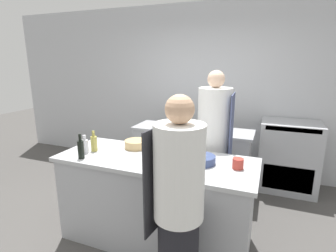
{
  "coord_description": "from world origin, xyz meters",
  "views": [
    {
      "loc": [
        1.03,
        -2.25,
        1.88
      ],
      "look_at": [
        0.0,
        0.35,
        1.18
      ],
      "focal_mm": 28.0,
      "sensor_mm": 36.0,
      "label": 1
    }
  ],
  "objects_px": {
    "chef_at_stove": "(214,147)",
    "oven_range": "(288,156)",
    "bottle_wine": "(94,143)",
    "bowl_mixing_large": "(201,159)",
    "bowl_prep_small": "(136,144)",
    "chef_at_prep_near": "(178,208)",
    "cup": "(238,164)",
    "bottle_vinegar": "(81,149)",
    "bottle_olive_oil": "(85,146)"
  },
  "relations": [
    {
      "from": "bottle_vinegar",
      "to": "oven_range",
      "type": "bearing_deg",
      "value": 45.48
    },
    {
      "from": "bowl_mixing_large",
      "to": "cup",
      "type": "xyz_separation_m",
      "value": [
        0.34,
        -0.0,
        0.01
      ]
    },
    {
      "from": "chef_at_stove",
      "to": "bottle_wine",
      "type": "xyz_separation_m",
      "value": [
        -1.15,
        -0.72,
        0.13
      ]
    },
    {
      "from": "bottle_vinegar",
      "to": "bowl_mixing_large",
      "type": "height_order",
      "value": "bottle_vinegar"
    },
    {
      "from": "oven_range",
      "to": "bowl_mixing_large",
      "type": "bearing_deg",
      "value": -116.7
    },
    {
      "from": "bottle_wine",
      "to": "cup",
      "type": "distance_m",
      "value": 1.51
    },
    {
      "from": "bottle_olive_oil",
      "to": "chef_at_prep_near",
      "type": "bearing_deg",
      "value": -22.47
    },
    {
      "from": "bottle_vinegar",
      "to": "bottle_wine",
      "type": "relative_size",
      "value": 1.12
    },
    {
      "from": "bottle_vinegar",
      "to": "cup",
      "type": "height_order",
      "value": "bottle_vinegar"
    },
    {
      "from": "bottle_vinegar",
      "to": "chef_at_stove",
      "type": "bearing_deg",
      "value": 40.1
    },
    {
      "from": "bottle_vinegar",
      "to": "bowl_mixing_large",
      "type": "bearing_deg",
      "value": 15.28
    },
    {
      "from": "bowl_mixing_large",
      "to": "chef_at_prep_near",
      "type": "bearing_deg",
      "value": -89.26
    },
    {
      "from": "chef_at_stove",
      "to": "bowl_prep_small",
      "type": "bearing_deg",
      "value": -61.94
    },
    {
      "from": "bottle_vinegar",
      "to": "bowl_mixing_large",
      "type": "distance_m",
      "value": 1.19
    },
    {
      "from": "bottle_wine",
      "to": "bowl_mixing_large",
      "type": "xyz_separation_m",
      "value": [
        1.16,
        0.08,
        -0.05
      ]
    },
    {
      "from": "bottle_wine",
      "to": "oven_range",
      "type": "bearing_deg",
      "value": 41.79
    },
    {
      "from": "chef_at_stove",
      "to": "oven_range",
      "type": "bearing_deg",
      "value": 138.28
    },
    {
      "from": "bottle_olive_oil",
      "to": "bottle_wine",
      "type": "relative_size",
      "value": 0.87
    },
    {
      "from": "oven_range",
      "to": "chef_at_stove",
      "type": "relative_size",
      "value": 0.58
    },
    {
      "from": "cup",
      "to": "chef_at_stove",
      "type": "bearing_deg",
      "value": 118.88
    },
    {
      "from": "chef_at_stove",
      "to": "bowl_mixing_large",
      "type": "distance_m",
      "value": 0.65
    },
    {
      "from": "chef_at_prep_near",
      "to": "chef_at_stove",
      "type": "distance_m",
      "value": 1.31
    },
    {
      "from": "oven_range",
      "to": "chef_at_prep_near",
      "type": "distance_m",
      "value": 2.59
    },
    {
      "from": "cup",
      "to": "chef_at_prep_near",
      "type": "bearing_deg",
      "value": -116.49
    },
    {
      "from": "chef_at_prep_near",
      "to": "bowl_mixing_large",
      "type": "height_order",
      "value": "chef_at_prep_near"
    },
    {
      "from": "bottle_wine",
      "to": "cup",
      "type": "bearing_deg",
      "value": 2.94
    },
    {
      "from": "bottle_olive_oil",
      "to": "bowl_mixing_large",
      "type": "relative_size",
      "value": 0.71
    },
    {
      "from": "chef_at_stove",
      "to": "bottle_wine",
      "type": "relative_size",
      "value": 7.96
    },
    {
      "from": "chef_at_stove",
      "to": "bottle_wine",
      "type": "bearing_deg",
      "value": -60.76
    },
    {
      "from": "oven_range",
      "to": "chef_at_stove",
      "type": "distance_m",
      "value": 1.47
    },
    {
      "from": "bowl_prep_small",
      "to": "bowl_mixing_large",
      "type": "bearing_deg",
      "value": -12.58
    },
    {
      "from": "bottle_vinegar",
      "to": "bottle_wine",
      "type": "xyz_separation_m",
      "value": [
        -0.02,
        0.23,
        -0.01
      ]
    },
    {
      "from": "chef_at_stove",
      "to": "bottle_olive_oil",
      "type": "relative_size",
      "value": 9.2
    },
    {
      "from": "bowl_prep_small",
      "to": "bottle_wine",
      "type": "bearing_deg",
      "value": -145.57
    },
    {
      "from": "chef_at_prep_near",
      "to": "cup",
      "type": "bearing_deg",
      "value": -19.75
    },
    {
      "from": "bottle_olive_oil",
      "to": "bottle_vinegar",
      "type": "bearing_deg",
      "value": -64.69
    },
    {
      "from": "bottle_vinegar",
      "to": "cup",
      "type": "bearing_deg",
      "value": 11.77
    },
    {
      "from": "chef_at_prep_near",
      "to": "cup",
      "type": "distance_m",
      "value": 0.76
    },
    {
      "from": "chef_at_prep_near",
      "to": "bowl_mixing_large",
      "type": "xyz_separation_m",
      "value": [
        -0.01,
        0.67,
        0.14
      ]
    },
    {
      "from": "oven_range",
      "to": "bottle_vinegar",
      "type": "bearing_deg",
      "value": -134.52
    },
    {
      "from": "chef_at_stove",
      "to": "bottle_olive_oil",
      "type": "bearing_deg",
      "value": -58.96
    },
    {
      "from": "oven_range",
      "to": "cup",
      "type": "distance_m",
      "value": 1.88
    },
    {
      "from": "oven_range",
      "to": "bottle_vinegar",
      "type": "relative_size",
      "value": 4.1
    },
    {
      "from": "bottle_olive_oil",
      "to": "bottle_vinegar",
      "type": "relative_size",
      "value": 0.77
    },
    {
      "from": "bottle_vinegar",
      "to": "bottle_wine",
      "type": "height_order",
      "value": "bottle_vinegar"
    },
    {
      "from": "oven_range",
      "to": "bottle_wine",
      "type": "xyz_separation_m",
      "value": [
        -2.04,
        -1.82,
        0.51
      ]
    },
    {
      "from": "bowl_prep_small",
      "to": "oven_range",
      "type": "bearing_deg",
      "value": 43.24
    },
    {
      "from": "chef_at_prep_near",
      "to": "chef_at_stove",
      "type": "relative_size",
      "value": 0.94
    },
    {
      "from": "bowl_prep_small",
      "to": "cup",
      "type": "distance_m",
      "value": 1.15
    },
    {
      "from": "bottle_vinegar",
      "to": "cup",
      "type": "xyz_separation_m",
      "value": [
        1.49,
        0.31,
        -0.05
      ]
    }
  ]
}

